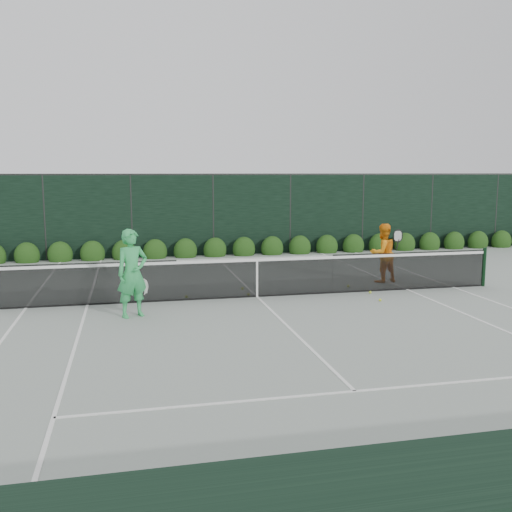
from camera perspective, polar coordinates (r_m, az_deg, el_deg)
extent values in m
plane|color=gray|center=(14.39, 0.10, -4.12)|extent=(80.00, 80.00, 0.00)
cylinder|color=black|center=(16.87, 21.83, -1.02)|extent=(0.10, 0.10, 1.07)
cube|color=black|center=(14.00, -16.93, -2.73)|extent=(4.40, 0.01, 1.02)
cube|color=black|center=(14.30, 0.10, -2.24)|extent=(4.00, 0.01, 0.96)
cube|color=black|center=(15.74, 15.19, -1.45)|extent=(4.40, 0.01, 1.02)
cube|color=white|center=(14.22, 0.10, -0.40)|extent=(12.80, 0.03, 0.07)
cube|color=black|center=(14.39, 0.10, -4.04)|extent=(12.80, 0.02, 0.04)
cube|color=white|center=(14.30, 0.10, -2.33)|extent=(0.05, 0.03, 0.91)
imported|color=#34B15B|center=(12.58, -12.27, -1.70)|extent=(0.82, 0.70, 1.91)
torus|color=beige|center=(12.74, -11.33, -3.05)|extent=(0.28, 0.16, 0.30)
cylinder|color=black|center=(12.79, -11.29, -4.11)|extent=(0.10, 0.03, 0.30)
imported|color=orange|center=(16.59, 12.56, 0.29)|extent=(0.93, 0.79, 1.67)
torus|color=black|center=(16.50, 14.01, 1.96)|extent=(0.30, 0.03, 0.30)
cylinder|color=black|center=(16.52, 13.98, 1.14)|extent=(0.10, 0.03, 0.30)
cube|color=white|center=(14.26, -22.02, -4.84)|extent=(0.06, 23.77, 0.01)
cube|color=white|center=(16.47, 19.10, -2.97)|extent=(0.06, 23.77, 0.01)
cube|color=white|center=(14.10, -16.50, -4.72)|extent=(0.06, 23.77, 0.01)
cube|color=white|center=(15.80, 14.85, -3.25)|extent=(0.06, 23.77, 0.01)
cube|color=white|center=(25.97, -5.67, 1.49)|extent=(11.03, 0.06, 0.01)
cube|color=white|center=(20.58, -3.81, -0.31)|extent=(8.23, 0.06, 0.01)
cube|color=white|center=(8.52, 9.85, -13.18)|extent=(8.23, 0.06, 0.01)
cube|color=white|center=(14.39, 0.10, -4.09)|extent=(0.06, 12.80, 0.01)
cube|color=black|center=(21.49, -4.30, 4.07)|extent=(32.00, 0.06, 3.00)
cube|color=#262826|center=(21.43, -4.35, 8.15)|extent=(32.00, 0.06, 0.06)
cylinder|color=#262826|center=(21.47, -20.38, 3.56)|extent=(0.08, 0.08, 3.00)
cylinder|color=#262826|center=(21.27, -12.34, 3.85)|extent=(0.08, 0.08, 3.00)
cylinder|color=#262826|center=(21.49, -4.30, 4.07)|extent=(0.08, 0.08, 3.00)
cylinder|color=#262826|center=(22.12, 3.43, 4.20)|extent=(0.08, 0.08, 3.00)
cylinder|color=#262826|center=(23.13, 10.61, 4.25)|extent=(0.08, 0.08, 3.00)
cylinder|color=#262826|center=(24.46, 17.11, 4.25)|extent=(0.08, 0.08, 3.00)
cylinder|color=#262826|center=(26.08, 22.86, 4.20)|extent=(0.08, 0.08, 3.00)
ellipsoid|color=#14360E|center=(21.35, -21.93, 0.03)|extent=(0.86, 0.65, 0.94)
ellipsoid|color=#14360E|center=(21.20, -19.00, 0.13)|extent=(0.86, 0.65, 0.94)
ellipsoid|color=#14360E|center=(21.10, -16.03, 0.22)|extent=(0.86, 0.65, 0.94)
ellipsoid|color=#14360E|center=(21.06, -13.04, 0.32)|extent=(0.86, 0.65, 0.94)
ellipsoid|color=#14360E|center=(21.08, -10.05, 0.41)|extent=(0.86, 0.65, 0.94)
ellipsoid|color=#14360E|center=(21.15, -7.08, 0.51)|extent=(0.86, 0.65, 0.94)
ellipsoid|color=#14360E|center=(21.28, -4.13, 0.60)|extent=(0.86, 0.65, 0.94)
ellipsoid|color=#14360E|center=(21.47, -1.22, 0.69)|extent=(0.86, 0.65, 0.94)
ellipsoid|color=#14360E|center=(21.71, 1.63, 0.77)|extent=(0.86, 0.65, 0.94)
ellipsoid|color=#14360E|center=(22.00, 4.40, 0.86)|extent=(0.86, 0.65, 0.94)
ellipsoid|color=#14360E|center=(22.35, 7.10, 0.93)|extent=(0.86, 0.65, 0.94)
ellipsoid|color=#14360E|center=(22.74, 9.71, 1.00)|extent=(0.86, 0.65, 0.94)
ellipsoid|color=#14360E|center=(23.18, 12.23, 1.07)|extent=(0.86, 0.65, 0.94)
ellipsoid|color=#14360E|center=(23.66, 14.65, 1.14)|extent=(0.86, 0.65, 0.94)
ellipsoid|color=#14360E|center=(24.18, 16.97, 1.19)|extent=(0.86, 0.65, 0.94)
ellipsoid|color=#14360E|center=(24.74, 19.19, 1.25)|extent=(0.86, 0.65, 0.94)
ellipsoid|color=#14360E|center=(25.33, 21.31, 1.30)|extent=(0.86, 0.65, 0.94)
ellipsoid|color=#14360E|center=(25.96, 23.33, 1.35)|extent=(0.86, 0.65, 0.94)
sphere|color=#D2E833|center=(14.52, -0.76, -3.87)|extent=(0.07, 0.07, 0.07)
sphere|color=#D2E833|center=(14.38, -6.95, -4.05)|extent=(0.07, 0.07, 0.07)
sphere|color=#D2E833|center=(15.28, -1.36, -3.25)|extent=(0.07, 0.07, 0.07)
sphere|color=#D2E833|center=(15.04, -10.96, -3.60)|extent=(0.07, 0.07, 0.07)
sphere|color=#D2E833|center=(14.24, 12.31, -4.31)|extent=(0.07, 0.07, 0.07)
sphere|color=#D2E833|center=(15.78, 9.21, -2.98)|extent=(0.07, 0.07, 0.07)
sphere|color=#D2E833|center=(15.08, 11.35, -3.58)|extent=(0.07, 0.07, 0.07)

